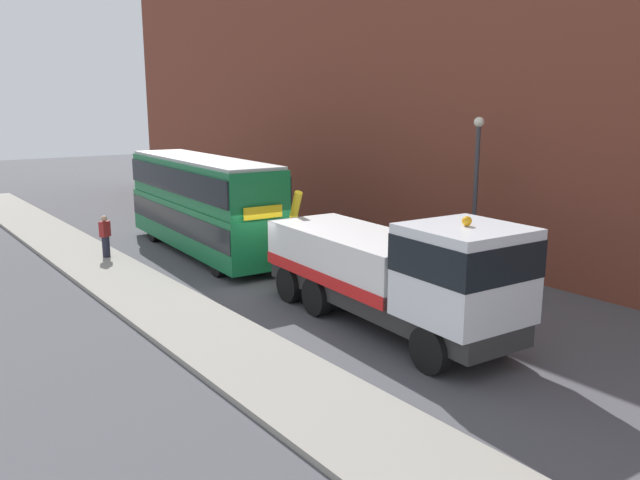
# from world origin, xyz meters

# --- Properties ---
(ground_plane) EXTENTS (120.00, 120.00, 0.00)m
(ground_plane) POSITION_xyz_m (0.00, 0.00, 0.00)
(ground_plane) COLOR #4C4C51
(near_kerb) EXTENTS (60.00, 2.80, 0.15)m
(near_kerb) POSITION_xyz_m (0.00, -4.20, 0.07)
(near_kerb) COLOR gray
(near_kerb) RESTS_ON ground_plane
(building_facade) EXTENTS (60.00, 1.50, 16.00)m
(building_facade) POSITION_xyz_m (0.00, 8.16, 8.07)
(building_facade) COLOR brown
(building_facade) RESTS_ON ground_plane
(recovery_tow_truck) EXTENTS (10.21, 3.20, 3.67)m
(recovery_tow_truck) POSITION_xyz_m (5.62, 0.23, 1.76)
(recovery_tow_truck) COLOR #2D2D2D
(recovery_tow_truck) RESTS_ON ground_plane
(double_decker_bus) EXTENTS (11.16, 3.25, 4.06)m
(double_decker_bus) POSITION_xyz_m (-6.14, 0.26, 2.23)
(double_decker_bus) COLOR #146B38
(double_decker_bus) RESTS_ON ground_plane
(pedestrian_onlooker) EXTENTS (0.42, 0.48, 1.71)m
(pedestrian_onlooker) POSITION_xyz_m (-7.20, -3.57, 0.99)
(pedestrian_onlooker) COLOR #232333
(pedestrian_onlooker) RESTS_ON near_kerb
(street_lamp) EXTENTS (0.36, 0.36, 5.83)m
(street_lamp) POSITION_xyz_m (3.69, 5.97, 3.47)
(street_lamp) COLOR #38383D
(street_lamp) RESTS_ON ground_plane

